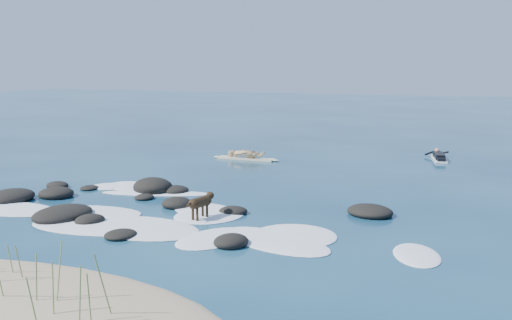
% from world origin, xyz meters
% --- Properties ---
extents(ground, '(160.00, 160.00, 0.00)m').
position_xyz_m(ground, '(0.00, 0.00, 0.00)').
color(ground, '#0A2642').
rests_on(ground, ground).
extents(sand_dune, '(9.00, 4.40, 0.60)m').
position_xyz_m(sand_dune, '(0.00, -8.20, 0.00)').
color(sand_dune, '#9E8966').
rests_on(sand_dune, ground).
extents(dune_grass, '(4.01, 1.70, 1.22)m').
position_xyz_m(dune_grass, '(0.43, -8.11, 0.63)').
color(dune_grass, olive).
rests_on(dune_grass, ground).
extents(reef_rocks, '(12.94, 7.22, 0.67)m').
position_xyz_m(reef_rocks, '(-2.92, -0.81, 0.11)').
color(reef_rocks, black).
rests_on(reef_rocks, ground).
extents(breaking_foam, '(14.77, 7.05, 0.12)m').
position_xyz_m(breaking_foam, '(-1.03, -1.79, 0.01)').
color(breaking_foam, white).
rests_on(breaking_foam, ground).
extents(standing_surfer_rig, '(3.33, 0.68, 1.90)m').
position_xyz_m(standing_surfer_rig, '(-3.16, 9.03, 0.75)').
color(standing_surfer_rig, beige).
rests_on(standing_surfer_rig, ground).
extents(paddling_surfer_rig, '(1.27, 2.57, 0.44)m').
position_xyz_m(paddling_surfer_rig, '(5.23, 12.63, 0.15)').
color(paddling_surfer_rig, white).
rests_on(paddling_surfer_rig, ground).
extents(dog, '(0.46, 1.23, 0.78)m').
position_xyz_m(dog, '(0.21, -1.37, 0.52)').
color(dog, black).
rests_on(dog, ground).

